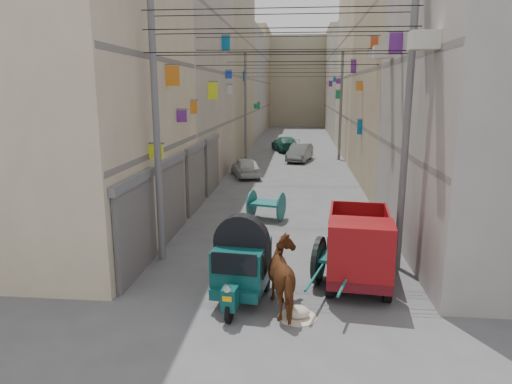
# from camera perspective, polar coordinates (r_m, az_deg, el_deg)

# --- Properties ---
(building_row_left) EXTENTS (8.00, 62.00, 14.00)m
(building_row_left) POSITION_cam_1_polar(r_m,az_deg,el_deg) (42.23, -6.42, 14.21)
(building_row_left) COLOR beige
(building_row_left) RESTS_ON ground
(building_row_right) EXTENTS (8.00, 62.00, 14.00)m
(building_row_right) POSITION_cam_1_polar(r_m,az_deg,el_deg) (41.98, 16.15, 13.82)
(building_row_right) COLOR #9A9590
(building_row_right) RESTS_ON ground
(end_cap_building) EXTENTS (22.00, 10.00, 13.00)m
(end_cap_building) POSITION_cam_1_polar(r_m,az_deg,el_deg) (73.21, 5.23, 13.53)
(end_cap_building) COLOR gray
(end_cap_building) RESTS_ON ground
(shutters_left) EXTENTS (0.18, 14.40, 2.88)m
(shutters_left) POSITION_cam_1_polar(r_m,az_deg,el_deg) (18.52, -8.81, 0.92)
(shutters_left) COLOR #454449
(shutters_left) RESTS_ON ground
(signboards) EXTENTS (8.22, 40.52, 5.67)m
(signboards) POSITION_cam_1_polar(r_m,az_deg,el_deg) (28.91, 4.33, 9.05)
(signboards) COLOR #682588
(signboards) RESTS_ON ground
(ac_units) EXTENTS (0.70, 6.55, 3.35)m
(ac_units) POSITION_cam_1_polar(r_m,az_deg,el_deg) (15.32, 17.97, 20.43)
(ac_units) COLOR beige
(ac_units) RESTS_ON ground
(utility_poles) EXTENTS (7.40, 22.20, 8.00)m
(utility_poles) POSITION_cam_1_polar(r_m,az_deg,el_deg) (24.23, 4.10, 9.73)
(utility_poles) COLOR slate
(utility_poles) RESTS_ON ground
(overhead_cables) EXTENTS (7.40, 22.52, 1.12)m
(overhead_cables) POSITION_cam_1_polar(r_m,az_deg,el_deg) (21.66, 4.02, 16.72)
(overhead_cables) COLOR black
(overhead_cables) RESTS_ON ground
(auto_rickshaw) EXTENTS (1.55, 2.46, 1.69)m
(auto_rickshaw) POSITION_cam_1_polar(r_m,az_deg,el_deg) (11.52, -1.80, -8.75)
(auto_rickshaw) COLOR black
(auto_rickshaw) RESTS_ON ground
(tonga_cart) EXTENTS (1.84, 3.09, 1.31)m
(tonga_cart) POSITION_cam_1_polar(r_m,az_deg,el_deg) (12.57, 10.56, -8.64)
(tonga_cart) COLOR black
(tonga_cart) RESTS_ON ground
(mini_truck) EXTENTS (1.96, 3.77, 2.04)m
(mini_truck) POSITION_cam_1_polar(r_m,az_deg,el_deg) (12.55, 12.74, -7.33)
(mini_truck) COLOR black
(mini_truck) RESTS_ON ground
(second_cart) EXTENTS (1.59, 1.47, 1.18)m
(second_cart) POSITION_cam_1_polar(r_m,az_deg,el_deg) (18.63, 1.31, -1.59)
(second_cart) COLOR #145B59
(second_cart) RESTS_ON ground
(feed_sack) EXTENTS (0.57, 0.45, 0.28)m
(feed_sack) POSITION_cam_1_polar(r_m,az_deg,el_deg) (11.03, 5.20, -14.69)
(feed_sack) COLOR beige
(feed_sack) RESTS_ON ground
(horse) EXTENTS (1.44, 2.16, 1.67)m
(horse) POSITION_cam_1_polar(r_m,az_deg,el_deg) (11.08, 4.03, -10.56)
(horse) COLOR brown
(horse) RESTS_ON ground
(distant_car_white) EXTENTS (2.44, 3.80, 1.20)m
(distant_car_white) POSITION_cam_1_polar(r_m,az_deg,el_deg) (28.01, -1.30, 3.14)
(distant_car_white) COLOR silver
(distant_car_white) RESTS_ON ground
(distant_car_grey) EXTENTS (2.13, 4.10, 1.29)m
(distant_car_grey) POSITION_cam_1_polar(r_m,az_deg,el_deg) (34.48, 5.50, 4.93)
(distant_car_grey) COLOR #4C514F
(distant_car_grey) RESTS_ON ground
(distant_car_green) EXTENTS (2.83, 4.70, 1.27)m
(distant_car_green) POSITION_cam_1_polar(r_m,az_deg,el_deg) (40.12, 3.66, 6.03)
(distant_car_green) COLOR #1A4E42
(distant_car_green) RESTS_ON ground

